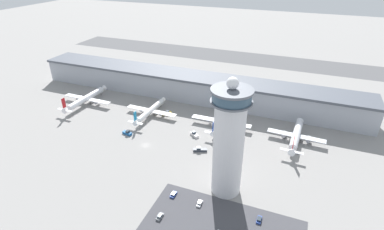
{
  "coord_description": "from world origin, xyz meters",
  "views": [
    {
      "loc": [
        77.65,
        -123.92,
        97.29
      ],
      "look_at": [
        20.27,
        21.5,
        13.05
      ],
      "focal_mm": 28.0,
      "sensor_mm": 36.0,
      "label": 1
    }
  ],
  "objects_px": {
    "airplane_gate_bravo": "(150,111)",
    "car_grey_coupe": "(160,217)",
    "airplane_gate_charlie": "(221,121)",
    "car_blue_compact": "(200,203)",
    "service_truck_catering": "(194,134)",
    "car_white_wagon": "(259,220)",
    "control_tower": "(229,141)",
    "service_truck_baggage": "(127,133)",
    "airplane_gate_delta": "(296,136)",
    "airplane_gate_alpha": "(86,99)",
    "service_truck_water": "(167,113)",
    "service_truck_fuel": "(200,150)",
    "car_navy_sedan": "(173,194)"
  },
  "relations": [
    {
      "from": "airplane_gate_bravo",
      "to": "car_grey_coupe",
      "type": "distance_m",
      "value": 91.23
    },
    {
      "from": "airplane_gate_charlie",
      "to": "car_grey_coupe",
      "type": "distance_m",
      "value": 81.27
    },
    {
      "from": "car_blue_compact",
      "to": "airplane_gate_charlie",
      "type": "bearing_deg",
      "value": 99.11
    },
    {
      "from": "service_truck_catering",
      "to": "car_grey_coupe",
      "type": "xyz_separation_m",
      "value": [
        9.69,
        -64.98,
        -0.37
      ]
    },
    {
      "from": "airplane_gate_bravo",
      "to": "airplane_gate_charlie",
      "type": "distance_m",
      "value": 48.8
    },
    {
      "from": "car_white_wagon",
      "to": "car_grey_coupe",
      "type": "relative_size",
      "value": 1.02
    },
    {
      "from": "control_tower",
      "to": "car_blue_compact",
      "type": "xyz_separation_m",
      "value": [
        -7.91,
        -13.44,
        -26.52
      ]
    },
    {
      "from": "control_tower",
      "to": "service_truck_baggage",
      "type": "relative_size",
      "value": 8.77
    },
    {
      "from": "airplane_gate_delta",
      "to": "car_blue_compact",
      "type": "bearing_deg",
      "value": -117.31
    },
    {
      "from": "airplane_gate_bravo",
      "to": "airplane_gate_delta",
      "type": "height_order",
      "value": "airplane_gate_delta"
    },
    {
      "from": "airplane_gate_bravo",
      "to": "airplane_gate_alpha",
      "type": "bearing_deg",
      "value": -178.55
    },
    {
      "from": "airplane_gate_charlie",
      "to": "airplane_gate_delta",
      "type": "xyz_separation_m",
      "value": [
        45.81,
        -0.36,
        0.04
      ]
    },
    {
      "from": "control_tower",
      "to": "airplane_gate_alpha",
      "type": "height_order",
      "value": "control_tower"
    },
    {
      "from": "service_truck_water",
      "to": "car_blue_compact",
      "type": "relative_size",
      "value": 1.57
    },
    {
      "from": "airplane_gate_delta",
      "to": "service_truck_fuel",
      "type": "bearing_deg",
      "value": -148.88
    },
    {
      "from": "airplane_gate_charlie",
      "to": "car_white_wagon",
      "type": "xyz_separation_m",
      "value": [
        36.94,
        -67.54,
        -3.63
      ]
    },
    {
      "from": "control_tower",
      "to": "airplane_gate_alpha",
      "type": "relative_size",
      "value": 1.28
    },
    {
      "from": "control_tower",
      "to": "service_truck_baggage",
      "type": "bearing_deg",
      "value": 160.2
    },
    {
      "from": "airplane_gate_alpha",
      "to": "car_white_wagon",
      "type": "bearing_deg",
      "value": -24.64
    },
    {
      "from": "airplane_gate_delta",
      "to": "service_truck_water",
      "type": "xyz_separation_m",
      "value": [
        -84.98,
        2.92,
        -3.3
      ]
    },
    {
      "from": "airplane_gate_charlie",
      "to": "service_truck_fuel",
      "type": "relative_size",
      "value": 4.78
    },
    {
      "from": "airplane_gate_charlie",
      "to": "service_truck_baggage",
      "type": "xyz_separation_m",
      "value": [
        -50.47,
        -29.59,
        -3.21
      ]
    },
    {
      "from": "control_tower",
      "to": "car_grey_coupe",
      "type": "xyz_separation_m",
      "value": [
        -20.8,
        -26.64,
        -26.48
      ]
    },
    {
      "from": "airplane_gate_alpha",
      "to": "car_white_wagon",
      "type": "relative_size",
      "value": 10.32
    },
    {
      "from": "service_truck_baggage",
      "to": "car_white_wagon",
      "type": "distance_m",
      "value": 95.29
    },
    {
      "from": "control_tower",
      "to": "car_grey_coupe",
      "type": "distance_m",
      "value": 42.93
    },
    {
      "from": "service_truck_catering",
      "to": "car_grey_coupe",
      "type": "bearing_deg",
      "value": -81.52
    },
    {
      "from": "control_tower",
      "to": "car_grey_coupe",
      "type": "bearing_deg",
      "value": -127.98
    },
    {
      "from": "airplane_gate_bravo",
      "to": "car_grey_coupe",
      "type": "height_order",
      "value": "airplane_gate_bravo"
    },
    {
      "from": "airplane_gate_alpha",
      "to": "service_truck_baggage",
      "type": "height_order",
      "value": "airplane_gate_alpha"
    },
    {
      "from": "airplane_gate_bravo",
      "to": "car_navy_sedan",
      "type": "distance_m",
      "value": 79.42
    },
    {
      "from": "service_truck_fuel",
      "to": "car_white_wagon",
      "type": "xyz_separation_m",
      "value": [
        39.99,
        -37.68,
        -0.35
      ]
    },
    {
      "from": "car_white_wagon",
      "to": "car_grey_coupe",
      "type": "bearing_deg",
      "value": -160.71
    },
    {
      "from": "control_tower",
      "to": "airplane_gate_delta",
      "type": "distance_m",
      "value": 64.7
    },
    {
      "from": "airplane_gate_charlie",
      "to": "car_blue_compact",
      "type": "bearing_deg",
      "value": -80.89
    },
    {
      "from": "airplane_gate_delta",
      "to": "airplane_gate_charlie",
      "type": "bearing_deg",
      "value": 179.55
    },
    {
      "from": "service_truck_baggage",
      "to": "car_navy_sedan",
      "type": "height_order",
      "value": "service_truck_baggage"
    },
    {
      "from": "airplane_gate_delta",
      "to": "car_navy_sedan",
      "type": "distance_m",
      "value": 82.3
    },
    {
      "from": "airplane_gate_alpha",
      "to": "car_blue_compact",
      "type": "distance_m",
      "value": 128.96
    },
    {
      "from": "airplane_gate_alpha",
      "to": "car_navy_sedan",
      "type": "bearing_deg",
      "value": -32.45
    },
    {
      "from": "car_navy_sedan",
      "to": "car_white_wagon",
      "type": "bearing_deg",
      "value": -0.59
    },
    {
      "from": "airplane_gate_bravo",
      "to": "car_blue_compact",
      "type": "xyz_separation_m",
      "value": [
        59.61,
        -65.1,
        -3.17
      ]
    },
    {
      "from": "control_tower",
      "to": "car_blue_compact",
      "type": "distance_m",
      "value": 30.77
    },
    {
      "from": "control_tower",
      "to": "service_truck_catering",
      "type": "bearing_deg",
      "value": 128.49
    },
    {
      "from": "service_truck_fuel",
      "to": "car_grey_coupe",
      "type": "xyz_separation_m",
      "value": [
        1.07,
        -51.31,
        -0.29
      ]
    },
    {
      "from": "car_white_wagon",
      "to": "car_grey_coupe",
      "type": "distance_m",
      "value": 41.24
    },
    {
      "from": "service_truck_water",
      "to": "car_navy_sedan",
      "type": "relative_size",
      "value": 1.48
    },
    {
      "from": "airplane_gate_charlie",
      "to": "car_navy_sedan",
      "type": "distance_m",
      "value": 67.27
    },
    {
      "from": "service_truck_catering",
      "to": "car_grey_coupe",
      "type": "height_order",
      "value": "service_truck_catering"
    },
    {
      "from": "control_tower",
      "to": "car_white_wagon",
      "type": "relative_size",
      "value": 13.26
    }
  ]
}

